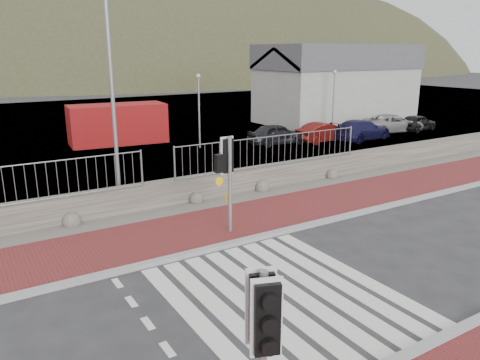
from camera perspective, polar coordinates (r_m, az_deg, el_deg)
ground at (r=10.91m, az=5.15°, el=-13.79°), size 220.00×220.00×0.00m
sidewalk_far at (r=14.39m, az=-5.66°, el=-6.16°), size 40.00×3.00×0.08m
kerb_far at (r=13.15m, az=-2.74°, el=-8.19°), size 40.00×0.25×0.12m
zebra_crossing at (r=10.91m, az=5.15°, el=-13.76°), size 4.62×5.60×0.01m
gravel_strip at (r=16.11m, az=-8.80°, el=-3.92°), size 40.00×1.50×0.06m
stone_wall at (r=16.68m, az=-9.94°, el=-1.76°), size 40.00×0.60×0.90m
railing at (r=16.20m, az=-9.97°, el=2.74°), size 18.07×0.07×1.22m
quay at (r=36.33m, az=-22.26°, el=5.87°), size 120.00×40.00×0.50m
harbor_building at (r=37.75m, az=11.75°, el=11.50°), size 12.20×6.20×5.80m
hills_backdrop at (r=100.38m, az=-23.15°, el=-2.27°), size 254.00×90.00×100.00m
traffic_signal_near at (r=6.09m, az=2.84°, el=-17.57°), size 0.45×0.36×2.78m
traffic_signal_far at (r=13.54m, az=-1.39°, el=1.90°), size 0.71×0.28×2.97m
streetlight at (r=16.46m, az=-15.06°, el=11.88°), size 1.58×0.81×7.90m
shipping_container at (r=28.83m, az=-14.68°, el=6.63°), size 5.73×2.80×2.31m
car_a at (r=27.65m, az=4.58°, el=5.59°), size 3.73×1.85×1.22m
car_b at (r=28.79m, az=10.29°, el=5.74°), size 3.61×1.34×1.18m
car_c at (r=29.91m, az=14.55°, el=5.93°), size 4.56×2.35×1.26m
car_d at (r=33.48m, az=18.10°, el=6.59°), size 4.65×2.78×1.21m
car_e at (r=34.57m, az=20.76°, el=6.55°), size 3.53×1.85×1.14m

